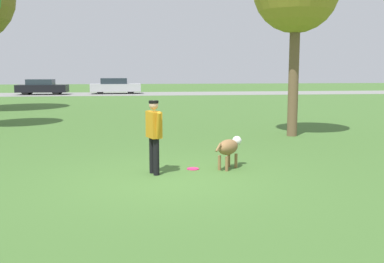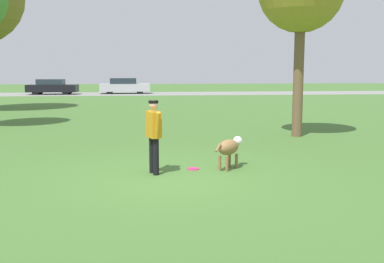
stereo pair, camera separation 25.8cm
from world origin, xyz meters
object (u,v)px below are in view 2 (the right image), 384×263
at_px(dog, 230,148).
at_px(parked_car_black, 52,87).
at_px(person, 154,131).
at_px(frisbee, 193,169).
at_px(parked_car_silver, 124,86).

xyz_separation_m(dog, parked_car_black, (-10.40, 31.37, 0.19)).
height_order(person, frisbee, person).
height_order(dog, parked_car_silver, parked_car_silver).
bearing_deg(dog, frisbee, 130.05).
xyz_separation_m(parked_car_black, parked_car_silver, (6.39, 0.62, 0.03)).
bearing_deg(parked_car_silver, person, -88.46).
bearing_deg(parked_car_silver, parked_car_black, -176.93).
bearing_deg(frisbee, dog, -2.18).
relative_size(frisbee, parked_car_black, 0.06).
height_order(person, dog, person).
xyz_separation_m(frisbee, parked_car_black, (-9.57, 31.34, 0.67)).
bearing_deg(dog, person, 143.36).
bearing_deg(person, parked_car_silver, 164.10).
height_order(parked_car_black, parked_car_silver, parked_car_silver).
xyz_separation_m(person, dog, (1.72, 0.34, -0.45)).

